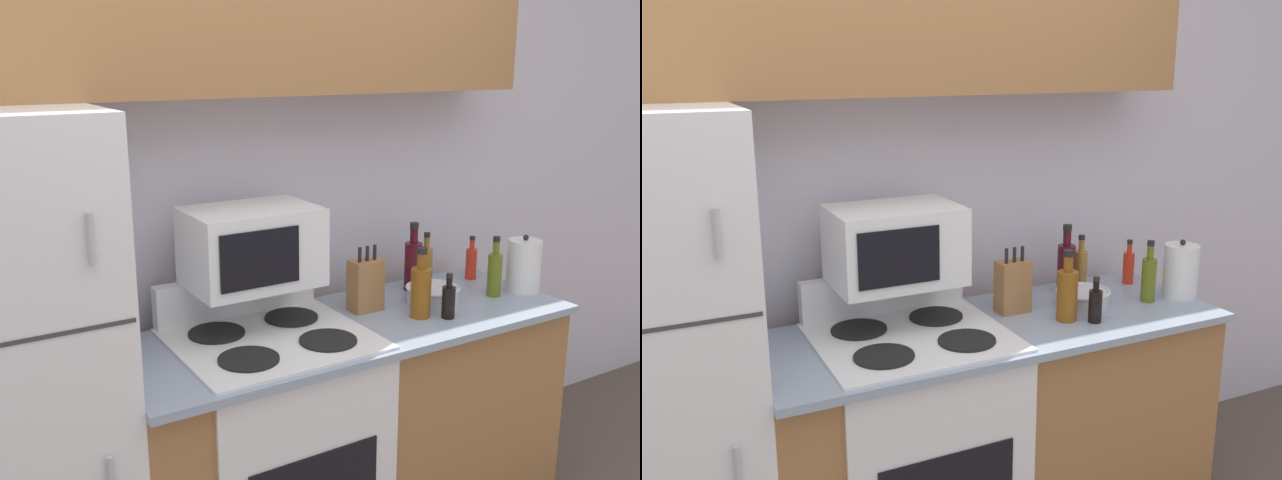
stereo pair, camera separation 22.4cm
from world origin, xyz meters
TOP-DOWN VIEW (x-y plane):
  - wall_back at (0.00, 0.75)m, footprint 8.00×0.05m
  - lower_cabinets at (0.32, 0.30)m, footprint 1.81×0.65m
  - refrigerator at (-0.90, 0.36)m, footprint 0.64×0.74m
  - stove at (-0.02, 0.29)m, footprint 0.69×0.63m
  - microwave at (-0.03, 0.43)m, footprint 0.47×0.33m
  - knife_block at (0.44, 0.37)m, footprint 0.13×0.09m
  - bowl at (0.73, 0.31)m, footprint 0.22×0.22m
  - bottle_olive_oil at (1.01, 0.24)m, footprint 0.06×0.06m
  - bottle_vinegar at (0.86, 0.50)m, footprint 0.06×0.06m
  - bottle_soy_sauce at (0.67, 0.13)m, footprint 0.05×0.05m
  - bottle_wine_red at (0.77, 0.48)m, footprint 0.08×0.08m
  - bottle_hot_sauce at (1.10, 0.47)m, footprint 0.05×0.05m
  - bottle_whiskey at (0.58, 0.20)m, footprint 0.08×0.08m
  - kettle at (1.17, 0.22)m, footprint 0.14×0.14m

SIDE VIEW (x-z plane):
  - lower_cabinets at x=0.32m, z-range 0.00..0.92m
  - stove at x=-0.02m, z-range -0.06..1.02m
  - refrigerator at x=-0.90m, z-range 0.00..1.77m
  - bowl at x=0.73m, z-range 0.92..0.99m
  - bottle_soy_sauce at x=0.67m, z-range 0.90..1.08m
  - bottle_hot_sauce at x=1.10m, z-range 0.90..1.10m
  - bottle_vinegar at x=0.86m, z-range 0.89..1.13m
  - bottle_olive_oil at x=1.01m, z-range 0.89..1.15m
  - knife_block at x=0.44m, z-range 0.89..1.16m
  - bottle_whiskey at x=0.58m, z-range 0.89..1.17m
  - kettle at x=1.17m, z-range 0.91..1.16m
  - bottle_wine_red at x=0.77m, z-range 0.88..1.18m
  - microwave at x=-0.03m, z-range 1.09..1.38m
  - wall_back at x=0.00m, z-range 0.00..2.55m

